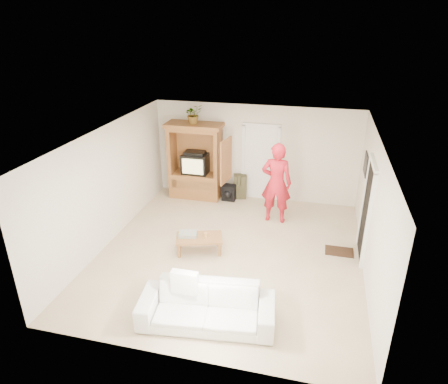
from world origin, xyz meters
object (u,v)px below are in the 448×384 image
object	(u,v)px
man	(276,183)
sofa	(207,307)
armoire	(196,166)
coffee_table	(199,239)

from	to	relation	value
man	sofa	size ratio (longest dim) A/B	0.90
man	sofa	distance (m)	4.01
man	sofa	world-z (taller)	man
armoire	coffee_table	bearing A→B (deg)	-71.64
man	coffee_table	distance (m)	2.41
armoire	sofa	bearing A→B (deg)	-70.83
sofa	coffee_table	distance (m)	2.19
coffee_table	sofa	bearing A→B (deg)	-87.40
sofa	coffee_table	world-z (taller)	sofa
armoire	man	xyz separation A→B (m)	(2.32, -0.93, 0.10)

